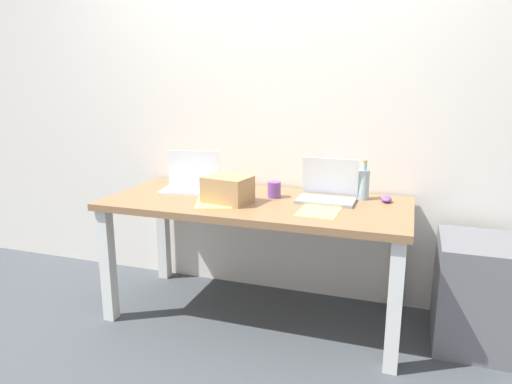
{
  "coord_description": "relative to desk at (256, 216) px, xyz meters",
  "views": [
    {
      "loc": [
        0.85,
        -2.49,
        1.42
      ],
      "look_at": [
        0.0,
        0.0,
        0.79
      ],
      "focal_mm": 32.6,
      "sensor_mm": 36.0,
      "label": 1
    }
  ],
  "objects": [
    {
      "name": "beer_bottle",
      "position": [
        0.59,
        0.23,
        0.19
      ],
      "size": [
        0.07,
        0.07,
        0.24
      ],
      "color": "#99B7C1",
      "rests_on": "desk"
    },
    {
      "name": "computer_mouse",
      "position": [
        0.73,
        0.21,
        0.11
      ],
      "size": [
        0.08,
        0.11,
        0.03
      ],
      "primitive_type": "ellipsoid",
      "rotation": [
        0.0,
        0.0,
        0.18
      ],
      "color": "#724799",
      "rests_on": "desk"
    },
    {
      "name": "paper_sheet_front_right",
      "position": [
        0.4,
        -0.1,
        0.09
      ],
      "size": [
        0.22,
        0.3,
        0.0
      ],
      "primitive_type": "cube",
      "rotation": [
        0.0,
        0.0,
        -0.02
      ],
      "color": "#F4E06B",
      "rests_on": "desk"
    },
    {
      "name": "paper_yellow_folder",
      "position": [
        -0.21,
        -0.11,
        0.09
      ],
      "size": [
        0.3,
        0.35,
        0.0
      ],
      "primitive_type": "cube",
      "rotation": [
        0.0,
        0.0,
        0.34
      ],
      "color": "#F4E06B",
      "rests_on": "desk"
    },
    {
      "name": "coffee_mug",
      "position": [
        0.08,
        0.1,
        0.14
      ],
      "size": [
        0.08,
        0.08,
        0.09
      ],
      "primitive_type": "cylinder",
      "color": "#724799",
      "rests_on": "desk"
    },
    {
      "name": "ground_plane",
      "position": [
        0.0,
        0.0,
        -0.64
      ],
      "size": [
        8.0,
        8.0,
        0.0
      ],
      "primitive_type": "plane",
      "color": "#42474C"
    },
    {
      "name": "back_wall",
      "position": [
        0.0,
        0.45,
        0.66
      ],
      "size": [
        5.2,
        0.08,
        2.6
      ],
      "primitive_type": "cube",
      "color": "silver",
      "rests_on": "ground"
    },
    {
      "name": "laptop_left",
      "position": [
        -0.47,
        0.1,
        0.15
      ],
      "size": [
        0.37,
        0.28,
        0.25
      ],
      "color": "silver",
      "rests_on": "desk"
    },
    {
      "name": "filing_cabinet",
      "position": [
        1.22,
        0.08,
        -0.34
      ],
      "size": [
        0.4,
        0.48,
        0.6
      ],
      "primitive_type": "cube",
      "color": "slate",
      "rests_on": "ground"
    },
    {
      "name": "laptop_right",
      "position": [
        0.4,
        0.13,
        0.15
      ],
      "size": [
        0.33,
        0.23,
        0.24
      ],
      "color": "gray",
      "rests_on": "desk"
    },
    {
      "name": "cardboard_box",
      "position": [
        -0.14,
        -0.09,
        0.17
      ],
      "size": [
        0.28,
        0.24,
        0.15
      ],
      "primitive_type": "cube",
      "rotation": [
        0.0,
        0.0,
        -0.17
      ],
      "color": "tan",
      "rests_on": "desk"
    },
    {
      "name": "desk",
      "position": [
        0.0,
        0.0,
        0.0
      ],
      "size": [
        1.76,
        0.78,
        0.74
      ],
      "color": "olive",
      "rests_on": "ground"
    }
  ]
}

